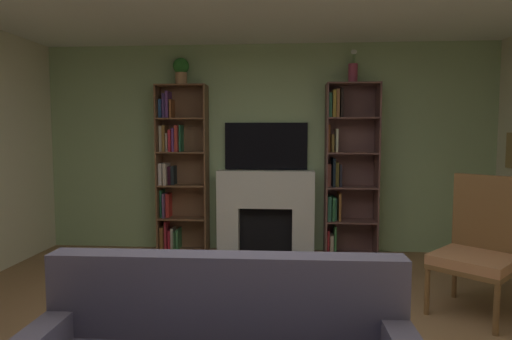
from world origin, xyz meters
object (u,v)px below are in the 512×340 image
Objects in this scene: tv at (266,146)px; armchair at (479,246)px; potted_plant at (181,70)px; coffee_table at (237,317)px; vase_with_flowers at (353,71)px; fireplace at (266,209)px; bookshelf_right at (344,169)px; bookshelf_left at (178,169)px.

tv reaches higher than armchair.
tv is 1.43m from potted_plant.
potted_plant is at bearing 149.75° from armchair.
potted_plant is at bearing -173.55° from tv.
vase_with_flowers is at bearing 69.20° from coffee_table.
bookshelf_right is (0.98, 0.00, 0.51)m from fireplace.
bookshelf_right is at bearing 160.90° from vase_with_flowers.
coffee_table is at bearing -109.22° from bookshelf_right.
vase_with_flowers is 3.60m from coffee_table.
fireplace is at bearing -1.12° from bookshelf_left.
potted_plant is 0.42× the size of coffee_table.
fireplace is 1.26× the size of tv.
bookshelf_left reaches higher than coffee_table.
armchair is (2.96, -1.72, -1.75)m from potted_plant.
armchair is 2.24m from coffee_table.
bookshelf_right is at bearing 117.55° from armchair.
vase_with_flowers is (0.08, -0.03, 1.19)m from bookshelf_right.
bookshelf_left is at bearing 149.69° from armchair.
fireplace is at bearing -90.00° from tv.
armchair is at bearing -30.25° from potted_plant.
tv is at bearing 173.52° from vase_with_flowers.
fireplace is at bearing 178.60° from vase_with_flowers.
coffee_table is (-1.01, -2.89, -0.69)m from bookshelf_right.
vase_with_flowers is 0.51× the size of coffee_table.
potted_plant reaches higher than coffee_table.
tv is 3.14m from coffee_table.
fireplace is 1.24m from bookshelf_left.
vase_with_flowers is 0.35× the size of armchair.
potted_plant reaches higher than fireplace.
tv is at bearing 174.59° from bookshelf_right.
bookshelf_left is 1.84× the size of armchair.
vase_with_flowers is at bearing -6.48° from tv.
fireplace is at bearing 89.46° from coffee_table.
bookshelf_right reaches higher than fireplace.
fireplace is 0.63× the size of bookshelf_right.
potted_plant is at bearing -32.56° from bookshelf_left.
vase_with_flowers is at bearing -0.01° from potted_plant.
armchair is at bearing -44.21° from tv.
potted_plant is 3.84m from armchair.
tv is 2.76m from armchair.
tv is 0.91× the size of armchair.
armchair is (0.83, -1.72, -1.70)m from vase_with_flowers.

